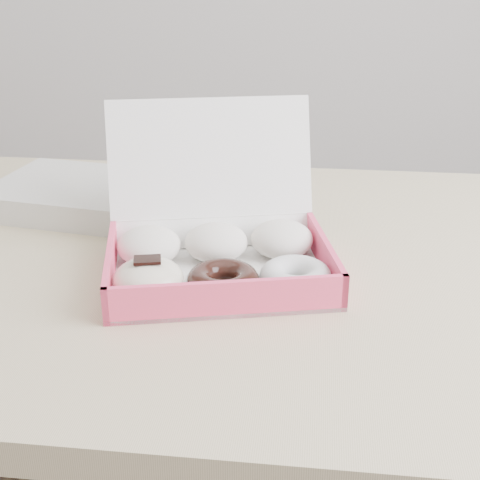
# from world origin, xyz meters

# --- Properties ---
(table) EXTENTS (1.20, 0.80, 0.75)m
(table) POSITION_xyz_m (0.00, 0.00, 0.67)
(table) COLOR tan
(table) RESTS_ON ground
(donut_box) EXTENTS (0.33, 0.32, 0.20)m
(donut_box) POSITION_xyz_m (0.02, -0.06, 0.78)
(donut_box) COLOR white
(donut_box) RESTS_ON table
(newspapers) EXTENTS (0.29, 0.24, 0.04)m
(newspapers) POSITION_xyz_m (-0.24, 0.15, 0.77)
(newspapers) COLOR white
(newspapers) RESTS_ON table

